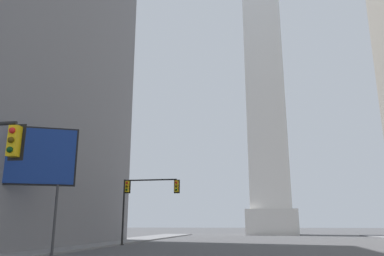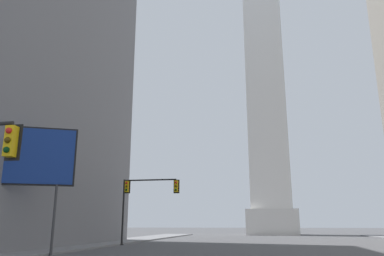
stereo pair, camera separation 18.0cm
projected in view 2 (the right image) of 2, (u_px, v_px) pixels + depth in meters
The scene contains 4 objects.
sidewalk_left at pixel (55, 249), 29.29m from camera, with size 5.00×86.04×0.15m, color slate.
obelisk at pixel (264, 76), 77.51m from camera, with size 9.34×9.34×65.66m.
traffic_light_mid_left at pixel (142, 194), 36.71m from camera, with size 5.81×0.51×6.28m.
billboard_sign at pixel (23, 157), 25.15m from camera, with size 6.21×3.06×8.46m.
Camera 2 is at (-0.70, -2.25, 1.98)m, focal length 35.00 mm.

